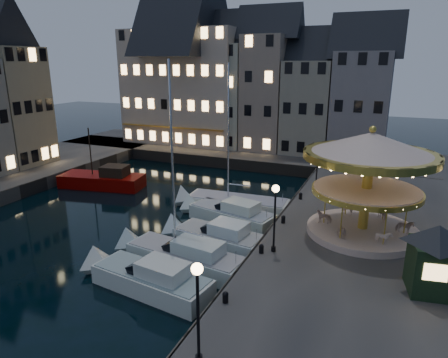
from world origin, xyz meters
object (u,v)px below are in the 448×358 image
at_px(motorboat_c, 181,255).
at_px(motorboat_d, 214,237).
at_px(streetlamp_a, 198,300).
at_px(ticket_kiosk, 436,247).
at_px(bollard_a, 225,297).
at_px(bollard_d, 301,196).
at_px(bollard_b, 261,248).
at_px(motorboat_e, 228,214).
at_px(motorboat_b, 146,278).
at_px(carousel, 369,165).
at_px(streetlamp_b, 275,209).
at_px(bollard_c, 283,219).
at_px(red_fishing_boat, 104,180).
at_px(streetlamp_c, 318,159).
at_px(motorboat_f, 231,204).

xyz_separation_m(motorboat_c, motorboat_d, (0.76, 3.36, -0.04)).
xyz_separation_m(streetlamp_a, ticket_kiosk, (8.35, 8.84, -0.33)).
distance_m(bollard_a, bollard_d, 16.00).
xyz_separation_m(bollard_b, motorboat_d, (-4.09, 2.24, -0.96)).
bearing_deg(motorboat_d, motorboat_e, 100.38).
bearing_deg(motorboat_c, bollard_d, 67.31).
relative_size(streetlamp_a, bollard_d, 7.32).
distance_m(motorboat_b, carousel, 15.18).
relative_size(streetlamp_b, motorboat_b, 0.51).
bearing_deg(bollard_c, bollard_b, -90.00).
relative_size(bollard_b, ticket_kiosk, 0.14).
bearing_deg(carousel, motorboat_b, -138.50).
bearing_deg(motorboat_d, ticket_kiosk, -12.55).
bearing_deg(motorboat_d, bollard_a, -62.12).
xyz_separation_m(motorboat_b, red_fishing_boat, (-14.51, 14.22, 0.07)).
bearing_deg(ticket_kiosk, bollard_c, 147.66).
height_order(streetlamp_c, motorboat_c, motorboat_c).
bearing_deg(motorboat_e, motorboat_c, -89.78).
bearing_deg(bollard_b, red_fishing_boat, 153.21).
height_order(motorboat_e, red_fishing_boat, red_fishing_boat).
height_order(motorboat_d, red_fishing_boat, red_fishing_boat).
xyz_separation_m(streetlamp_b, bollard_c, (-0.60, 4.50, -2.41)).
bearing_deg(ticket_kiosk, motorboat_d, 167.45).
height_order(motorboat_b, motorboat_e, same).
relative_size(streetlamp_c, motorboat_f, 0.33).
distance_m(streetlamp_b, bollard_c, 5.14).
relative_size(bollard_d, motorboat_e, 0.07).
height_order(bollard_c, motorboat_b, motorboat_b).
height_order(motorboat_c, ticket_kiosk, motorboat_c).
height_order(streetlamp_b, motorboat_e, streetlamp_b).
bearing_deg(bollard_d, bollard_a, -90.00).
relative_size(motorboat_e, carousel, 0.98).
bearing_deg(bollard_d, motorboat_b, -109.97).
bearing_deg(motorboat_d, streetlamp_c, 68.24).
height_order(motorboat_b, motorboat_f, motorboat_f).
bearing_deg(ticket_kiosk, streetlamp_c, 119.64).
relative_size(bollard_b, motorboat_b, 0.07).
height_order(streetlamp_a, ticket_kiosk, streetlamp_a).
bearing_deg(carousel, streetlamp_c, 118.04).
height_order(streetlamp_b, streetlamp_c, same).
bearing_deg(red_fishing_boat, bollard_b, -26.79).
bearing_deg(ticket_kiosk, bollard_b, 175.75).
height_order(motorboat_e, ticket_kiosk, ticket_kiosk).
xyz_separation_m(motorboat_f, carousel, (10.95, -4.00, 5.50)).
relative_size(red_fishing_boat, ticket_kiosk, 2.18).
xyz_separation_m(streetlamp_a, streetlamp_b, (0.00, 10.00, 0.00)).
distance_m(bollard_a, motorboat_f, 15.80).
height_order(motorboat_b, motorboat_d, same).
xyz_separation_m(streetlamp_c, motorboat_b, (-5.94, -18.20, -3.37)).
bearing_deg(streetlamp_c, ticket_kiosk, -60.36).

